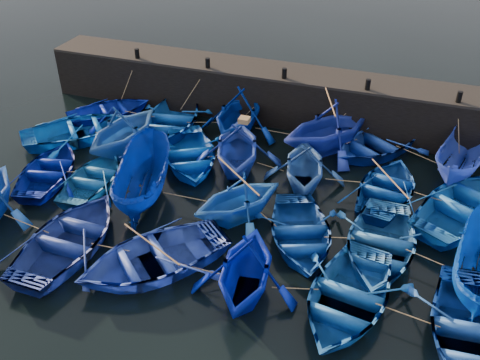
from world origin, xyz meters
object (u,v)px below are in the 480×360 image
(boat_8, at_px, (189,154))
(boat_13, at_px, (49,170))
(boat_0, at_px, (110,110))
(wooden_crate, at_px, (244,120))

(boat_8, distance_m, boat_13, 6.06)
(boat_0, distance_m, wooden_crate, 8.89)
(boat_8, xyz_separation_m, wooden_crate, (2.52, 0.31, 2.01))
(boat_13, relative_size, wooden_crate, 10.20)
(boat_8, xyz_separation_m, boat_13, (-5.19, -3.12, -0.06))
(boat_0, relative_size, wooden_crate, 9.89)
(boat_13, bearing_deg, wooden_crate, -168.96)
(boat_8, height_order, boat_13, boat_8)
(boat_0, distance_m, boat_13, 5.95)
(wooden_crate, bearing_deg, boat_0, 163.20)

